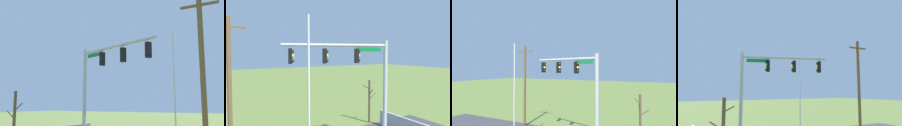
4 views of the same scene
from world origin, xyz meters
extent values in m
cylinder|color=#B2B5BA|center=(2.39, -0.10, 3.70)|extent=(0.28, 0.28, 7.41)
cylinder|color=#B2B5BA|center=(-0.92, 0.98, 7.06)|extent=(6.68, 2.36, 0.20)
cube|color=#0F7238|center=(1.20, 0.29, 6.78)|extent=(1.72, 0.59, 0.28)
cube|color=black|center=(0.40, 0.55, 6.36)|extent=(0.34, 0.42, 0.96)
sphere|color=black|center=(0.54, 0.50, 6.66)|extent=(0.22, 0.22, 0.22)
sphere|color=yellow|center=(0.54, 0.50, 6.36)|extent=(0.22, 0.22, 0.22)
sphere|color=black|center=(0.54, 0.50, 6.06)|extent=(0.22, 0.22, 0.22)
cube|color=black|center=(-1.65, 1.22, 6.36)|extent=(0.34, 0.42, 0.96)
sphere|color=black|center=(-1.51, 1.18, 6.66)|extent=(0.22, 0.22, 0.22)
sphere|color=yellow|center=(-1.51, 1.18, 6.36)|extent=(0.22, 0.22, 0.22)
sphere|color=black|center=(-1.51, 1.18, 6.06)|extent=(0.22, 0.22, 0.22)
cube|color=black|center=(-3.70, 1.90, 6.36)|extent=(0.34, 0.42, 0.96)
sphere|color=black|center=(-3.56, 1.85, 6.66)|extent=(0.22, 0.22, 0.22)
sphere|color=yellow|center=(-3.56, 1.85, 6.36)|extent=(0.22, 0.22, 0.22)
sphere|color=black|center=(-3.56, 1.85, 6.06)|extent=(0.22, 0.22, 0.22)
cylinder|color=silver|center=(-4.09, -1.78, 4.16)|extent=(0.10, 0.10, 8.33)
cylinder|color=brown|center=(-6.99, 3.15, 4.34)|extent=(0.26, 0.26, 8.69)
cube|color=brown|center=(-6.99, 3.15, 8.09)|extent=(1.90, 0.12, 0.12)
cylinder|color=brown|center=(5.12, 4.36, 2.47)|extent=(0.78, 0.07, 0.57)
cylinder|color=brown|center=(4.51, 4.56, 3.38)|extent=(0.54, 0.47, 0.39)
cylinder|color=brown|center=(4.73, 4.08, 2.98)|extent=(0.12, 0.61, 0.55)
camera|label=1|loc=(-9.53, 16.25, 3.16)|focal=42.15mm
camera|label=2|loc=(-8.04, -10.75, 6.56)|focal=33.92mm
camera|label=3|loc=(7.49, -14.77, 6.37)|focal=33.28mm
camera|label=4|loc=(7.87, 17.34, 4.43)|focal=36.40mm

